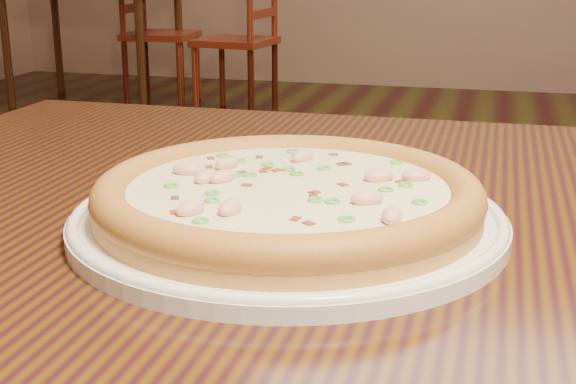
% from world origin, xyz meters
% --- Properties ---
extents(hero_table, '(1.20, 0.80, 0.75)m').
position_xyz_m(hero_table, '(0.17, -0.71, 0.65)').
color(hero_table, black).
rests_on(hero_table, ground).
extents(plate, '(0.34, 0.34, 0.02)m').
position_xyz_m(plate, '(0.05, -0.76, 0.76)').
color(plate, white).
rests_on(plate, hero_table).
extents(pizza, '(0.30, 0.30, 0.03)m').
position_xyz_m(pizza, '(0.05, -0.76, 0.78)').
color(pizza, '#C48642').
rests_on(pizza, plate).
extents(bg_table_left, '(1.00, 0.70, 0.75)m').
position_xyz_m(bg_table_left, '(-2.31, 3.35, 0.65)').
color(bg_table_left, black).
rests_on(bg_table_left, ground).
extents(chair_a, '(0.45, 0.45, 0.95)m').
position_xyz_m(chair_a, '(-1.97, 3.48, 0.44)').
color(chair_a, '#59120C').
rests_on(chair_a, ground).
extents(chair_b, '(0.47, 0.47, 0.95)m').
position_xyz_m(chair_b, '(-1.29, 3.25, 0.44)').
color(chair_b, '#59120C').
rests_on(chair_b, ground).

